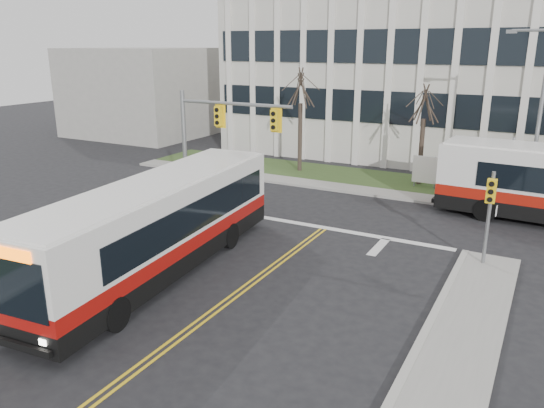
% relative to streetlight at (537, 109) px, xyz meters
% --- Properties ---
extents(ground, '(120.00, 120.00, 0.00)m').
position_rel_streetlight_xyz_m(ground, '(-8.03, -16.20, -5.19)').
color(ground, black).
rests_on(ground, ground).
extents(sidewalk_cross, '(44.00, 1.60, 0.14)m').
position_rel_streetlight_xyz_m(sidewalk_cross, '(-3.03, -1.00, -5.12)').
color(sidewalk_cross, '#9E9B93').
rests_on(sidewalk_cross, ground).
extents(building_lawn, '(44.00, 5.00, 0.12)m').
position_rel_streetlight_xyz_m(building_lawn, '(-3.03, 1.80, -5.13)').
color(building_lawn, '#354E21').
rests_on(building_lawn, ground).
extents(office_building, '(40.00, 16.00, 12.00)m').
position_rel_streetlight_xyz_m(office_building, '(-3.03, 13.80, 0.81)').
color(office_building, beige).
rests_on(office_building, ground).
extents(building_annex, '(12.00, 12.00, 8.00)m').
position_rel_streetlight_xyz_m(building_annex, '(-34.03, 9.80, -1.19)').
color(building_annex, '#9E9B93').
rests_on(building_annex, ground).
extents(mast_arm_signal, '(6.11, 0.38, 6.20)m').
position_rel_streetlight_xyz_m(mast_arm_signal, '(-13.65, -9.04, -0.94)').
color(mast_arm_signal, slate).
rests_on(mast_arm_signal, ground).
extents(signal_pole_near, '(0.34, 0.39, 3.80)m').
position_rel_streetlight_xyz_m(signal_pole_near, '(-0.83, -9.30, -2.69)').
color(signal_pole_near, slate).
rests_on(signal_pole_near, ground).
extents(signal_pole_far, '(0.34, 0.39, 3.80)m').
position_rel_streetlight_xyz_m(signal_pole_far, '(-0.83, -0.80, -2.69)').
color(signal_pole_far, slate).
rests_on(signal_pole_far, ground).
extents(streetlight, '(2.15, 0.25, 9.20)m').
position_rel_streetlight_xyz_m(streetlight, '(0.00, 0.00, 0.00)').
color(streetlight, slate).
rests_on(streetlight, ground).
extents(directory_sign, '(1.50, 0.12, 2.00)m').
position_rel_streetlight_xyz_m(directory_sign, '(-5.53, 1.30, -4.02)').
color(directory_sign, slate).
rests_on(directory_sign, ground).
extents(tree_left, '(1.80, 1.80, 7.70)m').
position_rel_streetlight_xyz_m(tree_left, '(-14.03, 1.80, 0.32)').
color(tree_left, '#42352B').
rests_on(tree_left, ground).
extents(tree_mid, '(1.80, 1.80, 6.82)m').
position_rel_streetlight_xyz_m(tree_mid, '(-6.03, 2.00, -0.31)').
color(tree_mid, '#42352B').
rests_on(tree_mid, ground).
extents(bus_main, '(3.96, 13.30, 3.49)m').
position_rel_streetlight_xyz_m(bus_main, '(-11.62, -15.65, -3.45)').
color(bus_main, silver).
rests_on(bus_main, ground).
extents(newspaper_box_red, '(0.53, 0.49, 0.95)m').
position_rel_streetlight_xyz_m(newspaper_box_red, '(-16.51, -18.67, -4.72)').
color(newspaper_box_red, '#AB1622').
rests_on(newspaper_box_red, ground).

